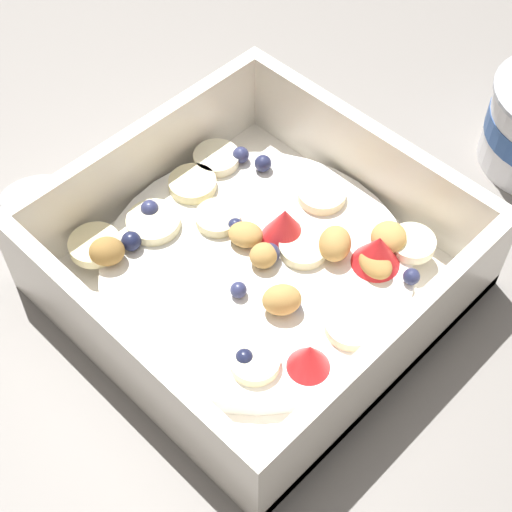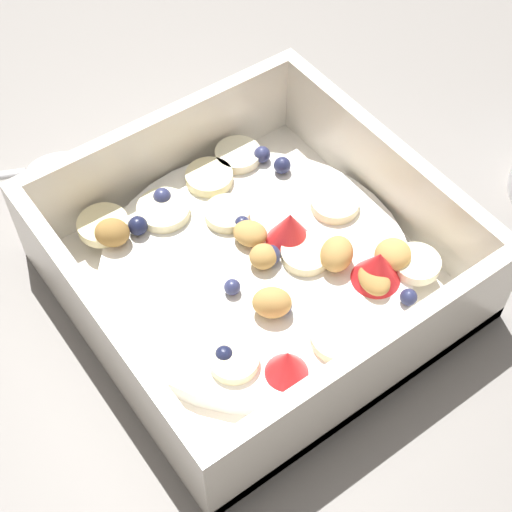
{
  "view_description": "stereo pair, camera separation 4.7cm",
  "coord_description": "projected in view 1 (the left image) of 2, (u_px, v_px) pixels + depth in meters",
  "views": [
    {
      "loc": [
        0.22,
        -0.22,
        0.41
      ],
      "look_at": [
        0.02,
        -0.02,
        0.03
      ],
      "focal_mm": 54.43,
      "sensor_mm": 36.0,
      "label": 1
    },
    {
      "loc": [
        0.25,
        -0.19,
        0.41
      ],
      "look_at": [
        0.02,
        -0.02,
        0.03
      ],
      "focal_mm": 54.43,
      "sensor_mm": 36.0,
      "label": 2
    }
  ],
  "objects": [
    {
      "name": "fruit_bowl",
      "position": [
        259.0,
        264.0,
        0.48
      ],
      "size": [
        0.22,
        0.22,
        0.07
      ],
      "color": "white",
      "rests_on": "ground"
    },
    {
      "name": "ground_plane",
      "position": [
        254.0,
        256.0,
        0.51
      ],
      "size": [
        2.4,
        2.4,
        0.0
      ],
      "primitive_type": "plane",
      "color": "gray"
    }
  ]
}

